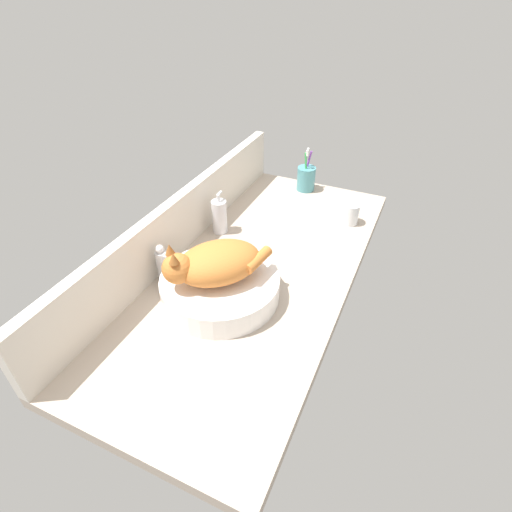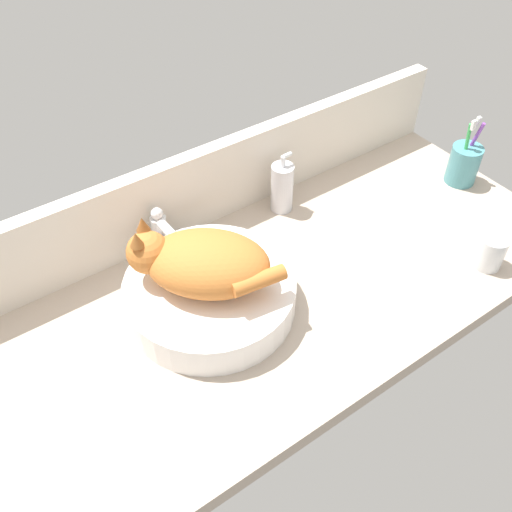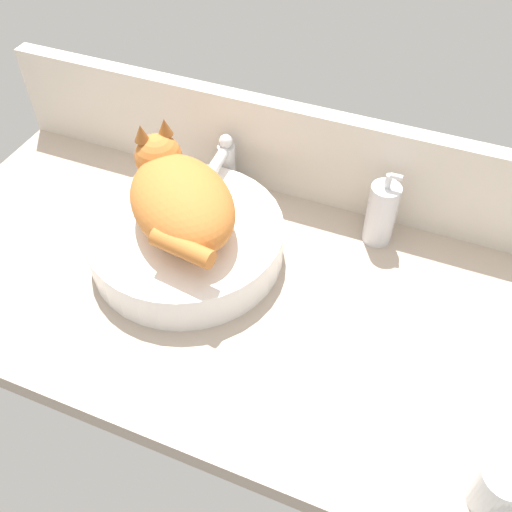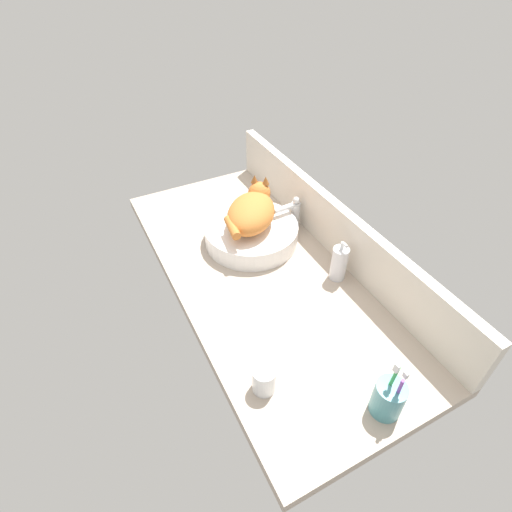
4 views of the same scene
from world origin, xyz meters
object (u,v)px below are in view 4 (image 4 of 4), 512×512
(faucet, at_px, (293,212))
(soap_dispenser, at_px, (339,263))
(water_glass, at_px, (264,380))
(sink_basin, at_px, (251,233))
(cat, at_px, (252,211))
(toothbrush_cup, at_px, (388,398))

(faucet, relative_size, soap_dispenser, 0.84)
(faucet, xyz_separation_m, soap_dispenser, (0.33, -0.01, -0.01))
(faucet, xyz_separation_m, water_glass, (0.59, -0.44, -0.04))
(sink_basin, relative_size, soap_dispenser, 2.22)
(sink_basin, distance_m, cat, 0.10)
(soap_dispenser, bearing_deg, sink_basin, -151.13)
(faucet, distance_m, water_glass, 0.74)
(sink_basin, relative_size, water_glass, 4.38)
(soap_dispenser, bearing_deg, cat, -153.10)
(faucet, bearing_deg, sink_basin, -87.89)
(soap_dispenser, bearing_deg, toothbrush_cup, -21.67)
(soap_dispenser, xyz_separation_m, toothbrush_cup, (0.46, -0.18, -0.01))
(cat, xyz_separation_m, faucet, (0.00, 0.18, -0.06))
(toothbrush_cup, bearing_deg, faucet, 165.94)
(sink_basin, relative_size, cat, 1.19)
(sink_basin, distance_m, soap_dispenser, 0.36)
(sink_basin, relative_size, faucet, 2.63)
(water_glass, bearing_deg, faucet, 142.90)
(water_glass, bearing_deg, cat, 155.99)
(sink_basin, distance_m, toothbrush_cup, 0.78)
(cat, height_order, faucet, cat)
(faucet, relative_size, toothbrush_cup, 0.73)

